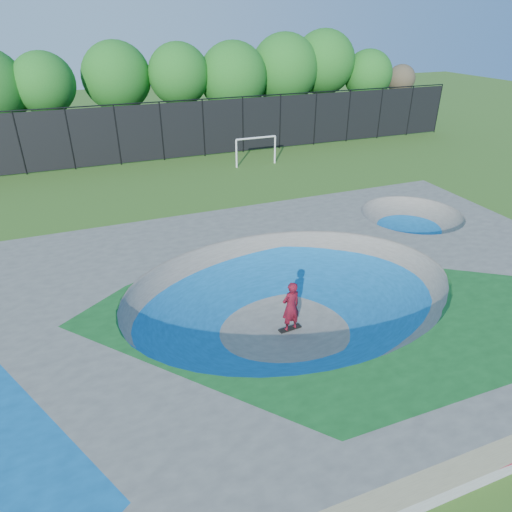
{
  "coord_description": "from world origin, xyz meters",
  "views": [
    {
      "loc": [
        -5.63,
        -11.2,
        9.18
      ],
      "look_at": [
        -0.04,
        3.0,
        1.1
      ],
      "focal_mm": 32.0,
      "sensor_mm": 36.0,
      "label": 1
    }
  ],
  "objects": [
    {
      "name": "fence",
      "position": [
        0.0,
        21.0,
        2.1
      ],
      "size": [
        48.09,
        0.09,
        4.04
      ],
      "color": "black",
      "rests_on": "ground"
    },
    {
      "name": "skater",
      "position": [
        -0.13,
        -0.29,
        0.9
      ],
      "size": [
        0.72,
        0.53,
        1.79
      ],
      "primitive_type": "imported",
      "rotation": [
        0.0,
        0.0,
        3.31
      ],
      "color": "#B80E27",
      "rests_on": "ground"
    },
    {
      "name": "skate_deck",
      "position": [
        0.0,
        0.0,
        0.75
      ],
      "size": [
        22.0,
        14.0,
        1.5
      ],
      "primitive_type": "cube",
      "color": "gray",
      "rests_on": "ground"
    },
    {
      "name": "skateboard",
      "position": [
        -0.13,
        -0.29,
        0.03
      ],
      "size": [
        0.8,
        0.3,
        0.05
      ],
      "primitive_type": "cube",
      "rotation": [
        0.0,
        0.0,
        0.1
      ],
      "color": "black",
      "rests_on": "ground"
    },
    {
      "name": "ground",
      "position": [
        0.0,
        0.0,
        0.0
      ],
      "size": [
        120.0,
        120.0,
        0.0
      ],
      "primitive_type": "plane",
      "color": "#335E1A",
      "rests_on": "ground"
    },
    {
      "name": "treeline",
      "position": [
        -2.47,
        26.12,
        5.08
      ],
      "size": [
        52.18,
        6.76,
        8.47
      ],
      "color": "#422A21",
      "rests_on": "ground"
    },
    {
      "name": "soccer_goal",
      "position": [
        5.63,
        17.43,
        1.34
      ],
      "size": [
        2.94,
        0.12,
        1.94
      ],
      "color": "white",
      "rests_on": "ground"
    }
  ]
}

